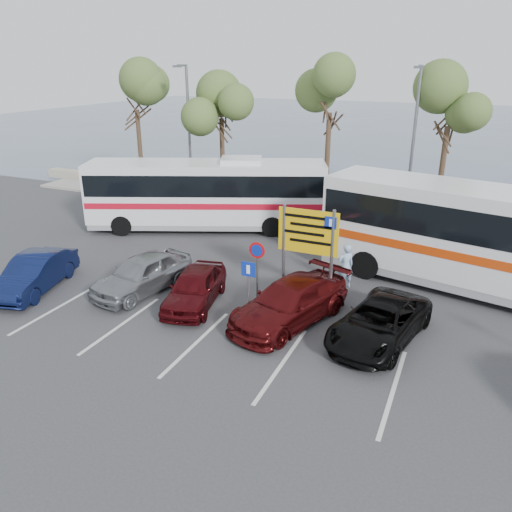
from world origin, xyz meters
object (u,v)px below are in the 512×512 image
at_px(street_lamp_left, 188,128).
at_px(car_silver_a, 142,273).
at_px(street_lamp_right, 413,141).
at_px(pedestrian_near, 346,266).
at_px(coach_bus_left, 207,197).
at_px(car_maroon, 290,302).
at_px(car_blue, 35,273).
at_px(car_red, 195,287).
at_px(direction_sign, 308,239).
at_px(coach_bus_right, 506,247).
at_px(suv_black, 380,322).

distance_m(street_lamp_left, car_silver_a, 13.58).
distance_m(street_lamp_right, pedestrian_near, 9.34).
bearing_deg(coach_bus_left, car_maroon, -46.12).
distance_m(car_silver_a, car_blue, 4.17).
bearing_deg(street_lamp_left, car_red, -58.70).
distance_m(coach_bus_left, car_red, 8.92).
relative_size(car_silver_a, car_blue, 1.02).
relative_size(direction_sign, car_red, 0.92).
distance_m(street_lamp_right, direction_sign, 10.73).
bearing_deg(coach_bus_right, direction_sign, -153.05).
relative_size(car_blue, car_red, 1.08).
bearing_deg(suv_black, coach_bus_right, 67.16).
bearing_deg(car_red, direction_sign, 14.87).
bearing_deg(street_lamp_right, coach_bus_right, -57.34).
bearing_deg(car_maroon, direction_sign, 108.42).
relative_size(coach_bus_left, coach_bus_right, 0.87).
height_order(coach_bus_left, suv_black, coach_bus_left).
distance_m(direction_sign, pedestrian_near, 2.57).
xyz_separation_m(coach_bus_left, coach_bus_right, (14.00, -2.80, 0.22)).
bearing_deg(pedestrian_near, street_lamp_left, -75.24).
bearing_deg(car_blue, suv_black, -7.85).
height_order(street_lamp_right, coach_bus_left, street_lamp_right).
bearing_deg(car_maroon, pedestrian_near, 92.61).
xyz_separation_m(street_lamp_right, car_maroon, (-2.00, -12.02, -3.88)).
distance_m(coach_bus_left, car_silver_a, 8.01).
xyz_separation_m(direction_sign, pedestrian_near, (1.00, 1.80, -1.54)).
bearing_deg(street_lamp_left, suv_black, -40.64).
height_order(car_silver_a, pedestrian_near, pedestrian_near).
distance_m(suv_black, pedestrian_near, 4.04).
distance_m(car_silver_a, car_maroon, 6.00).
relative_size(street_lamp_right, car_silver_a, 1.87).
bearing_deg(suv_black, car_silver_a, -167.87).
distance_m(street_lamp_right, car_red, 13.96).
bearing_deg(street_lamp_left, pedestrian_near, -35.37).
bearing_deg(street_lamp_left, car_silver_a, -67.41).
bearing_deg(street_lamp_right, coach_bus_left, -156.05).
bearing_deg(pedestrian_near, car_blue, -14.75).
distance_m(street_lamp_left, car_maroon, 16.75).
height_order(street_lamp_left, car_maroon, street_lamp_left).
distance_m(coach_bus_left, suv_black, 13.13).
xyz_separation_m(street_lamp_left, street_lamp_right, (13.00, 0.00, 0.00)).
xyz_separation_m(street_lamp_right, suv_black, (1.00, -12.02, -3.97)).
bearing_deg(car_maroon, coach_bus_right, 56.13).
bearing_deg(coach_bus_left, street_lamp_right, 23.95).
bearing_deg(street_lamp_right, car_red, -114.71).
xyz_separation_m(direction_sign, car_red, (-3.60, -1.85, -1.76)).
bearing_deg(coach_bus_left, suv_black, -36.59).
relative_size(street_lamp_left, suv_black, 1.76).
height_order(coach_bus_right, suv_black, coach_bus_right).
distance_m(coach_bus_right, pedestrian_near, 5.80).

